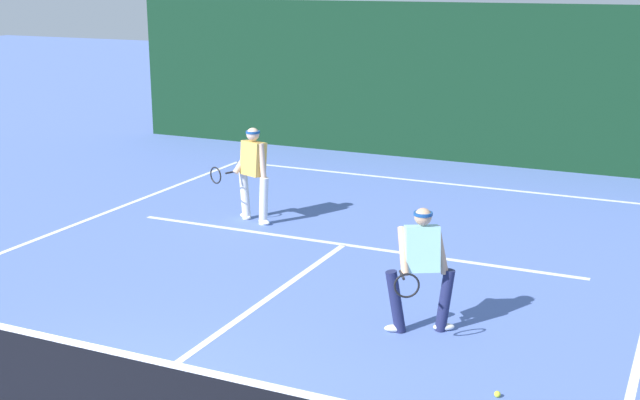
# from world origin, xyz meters

# --- Properties ---
(court_line_baseline_far) EXTENTS (9.21, 0.10, 0.01)m
(court_line_baseline_far) POSITION_xyz_m (0.00, 11.02, 0.00)
(court_line_baseline_far) COLOR white
(court_line_baseline_far) RESTS_ON ground_plane
(court_line_service) EXTENTS (7.51, 0.10, 0.01)m
(court_line_service) POSITION_xyz_m (0.00, 6.43, 0.00)
(court_line_service) COLOR white
(court_line_service) RESTS_ON ground_plane
(court_line_centre) EXTENTS (0.10, 6.40, 0.01)m
(court_line_centre) POSITION_xyz_m (0.00, 3.20, 0.00)
(court_line_centre) COLOR white
(court_line_centre) RESTS_ON ground_plane
(tennis_net) EXTENTS (10.11, 0.09, 1.10)m
(tennis_net) POSITION_xyz_m (0.00, 0.00, 0.53)
(tennis_net) COLOR #1E4723
(tennis_net) RESTS_ON ground_plane
(player_near) EXTENTS (0.81, 0.98, 1.54)m
(player_near) POSITION_xyz_m (2.15, 3.72, 0.84)
(player_near) COLOR #1E234C
(player_near) RESTS_ON ground_plane
(player_far) EXTENTS (1.00, 0.85, 1.64)m
(player_far) POSITION_xyz_m (-1.93, 6.98, 0.90)
(player_far) COLOR silver
(player_far) RESTS_ON ground_plane
(tennis_ball) EXTENTS (0.07, 0.07, 0.07)m
(tennis_ball) POSITION_xyz_m (3.38, 2.49, 0.03)
(tennis_ball) COLOR #D1E033
(tennis_ball) RESTS_ON ground_plane
(back_fence_windscreen) EXTENTS (16.89, 0.12, 3.54)m
(back_fence_windscreen) POSITION_xyz_m (0.00, 13.19, 1.77)
(back_fence_windscreen) COLOR black
(back_fence_windscreen) RESTS_ON ground_plane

